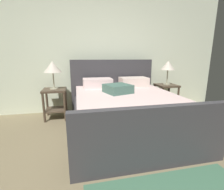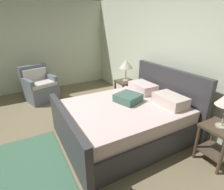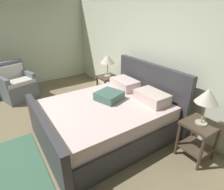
{
  "view_description": "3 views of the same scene",
  "coord_description": "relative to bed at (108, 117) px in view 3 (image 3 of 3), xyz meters",
  "views": [
    {
      "loc": [
        -0.39,
        -1.08,
        1.22
      ],
      "look_at": [
        0.12,
        1.3,
        0.65
      ],
      "focal_mm": 26.22,
      "sensor_mm": 36.0,
      "label": 1
    },
    {
      "loc": [
        2.74,
        -0.15,
        1.96
      ],
      "look_at": [
        0.05,
        1.35,
        0.71
      ],
      "focal_mm": 28.76,
      "sensor_mm": 36.0,
      "label": 2
    },
    {
      "loc": [
        2.69,
        0.01,
        2.05
      ],
      "look_at": [
        0.32,
        1.59,
        0.71
      ],
      "focal_mm": 29.13,
      "sensor_mm": 36.0,
      "label": 3
    }
  ],
  "objects": [
    {
      "name": "table_lamp_left",
      "position": [
        -1.22,
        0.77,
        0.67
      ],
      "size": [
        0.34,
        0.34,
        0.54
      ],
      "color": "#B7B293",
      "rests_on": "nightstand_left"
    },
    {
      "name": "nightstand_right",
      "position": [
        1.22,
        0.78,
        0.06
      ],
      "size": [
        0.44,
        0.44,
        0.6
      ],
      "color": "#4C3C2E",
      "rests_on": "ground"
    },
    {
      "name": "table_lamp_right",
      "position": [
        1.22,
        0.78,
        0.67
      ],
      "size": [
        0.31,
        0.31,
        0.53
      ],
      "color": "#B7B293",
      "rests_on": "nightstand_right"
    },
    {
      "name": "bed",
      "position": [
        0.0,
        0.0,
        0.0
      ],
      "size": [
        1.8,
        2.16,
        1.16
      ],
      "color": "#3C3A3F",
      "rests_on": "ground"
    },
    {
      "name": "nightstand_left",
      "position": [
        -1.22,
        0.77,
        0.06
      ],
      "size": [
        0.44,
        0.44,
        0.6
      ],
      "color": "#4C3C2E",
      "rests_on": "ground"
    },
    {
      "name": "area_rug",
      "position": [
        0.0,
        -1.65,
        -0.34
      ],
      "size": [
        1.54,
        0.93,
        0.01
      ],
      "primitive_type": "cube",
      "rotation": [
        0.0,
        0.0,
        0.0
      ],
      "color": "#416E52",
      "rests_on": "ground"
    },
    {
      "name": "armchair",
      "position": [
        -2.54,
        -1.11,
        0.0
      ],
      "size": [
        0.91,
        0.9,
        0.9
      ],
      "color": "slate",
      "rests_on": "ground"
    },
    {
      "name": "wall_back",
      "position": [
        -0.38,
        1.23,
        0.95
      ],
      "size": [
        6.1,
        0.12,
        2.59
      ],
      "primitive_type": "cube",
      "color": "silver",
      "rests_on": "ground"
    },
    {
      "name": "ground_plane",
      "position": [
        -0.38,
        -1.46,
        -0.36
      ],
      "size": [
        5.98,
        5.27,
        0.02
      ],
      "primitive_type": "cube",
      "color": "#817254"
    }
  ]
}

